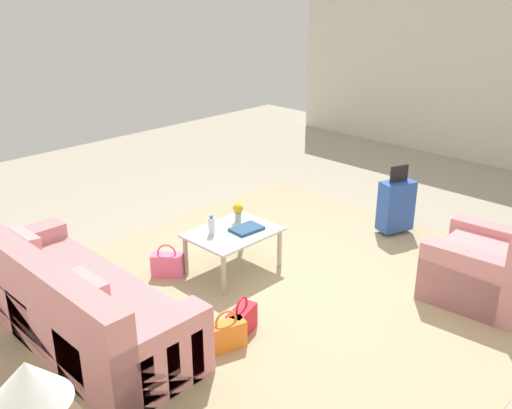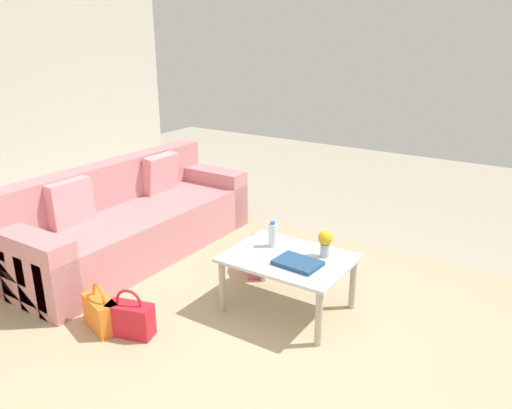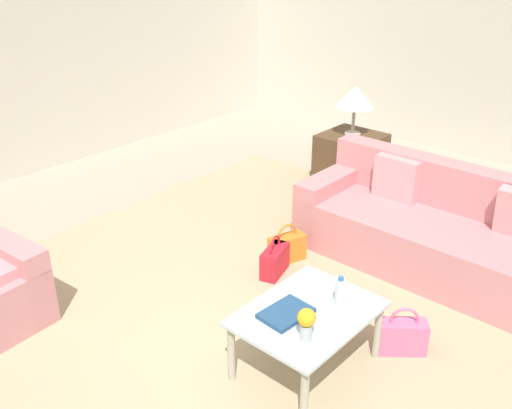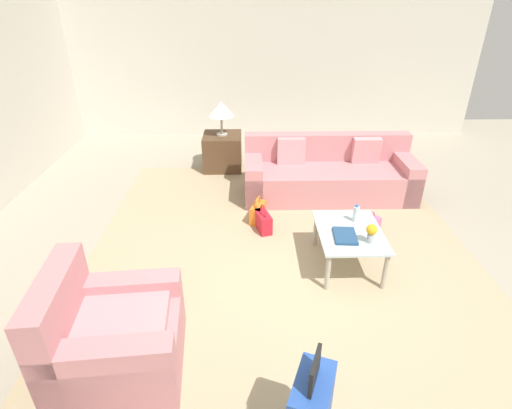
{
  "view_description": "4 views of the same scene",
  "coord_description": "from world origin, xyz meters",
  "px_view_note": "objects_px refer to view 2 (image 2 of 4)",
  "views": [
    {
      "loc": [
        4.04,
        3.39,
        2.86
      ],
      "look_at": [
        0.71,
        0.14,
        1.01
      ],
      "focal_mm": 40.0,
      "sensor_mm": 36.0,
      "label": 1
    },
    {
      "loc": [
        -1.22,
        2.42,
        2.02
      ],
      "look_at": [
        0.65,
        -0.45,
        0.82
      ],
      "focal_mm": 35.0,
      "sensor_mm": 36.0,
      "label": 2
    },
    {
      "loc": [
        -2.02,
        -2.22,
        2.58
      ],
      "look_at": [
        0.44,
        -0.03,
        1.03
      ],
      "focal_mm": 40.0,
      "sensor_mm": 36.0,
      "label": 3
    },
    {
      "loc": [
        -3.17,
        0.57,
        2.68
      ],
      "look_at": [
        0.69,
        0.49,
        0.61
      ],
      "focal_mm": 28.0,
      "sensor_mm": 36.0,
      "label": 4
    }
  ],
  "objects_px": {
    "coffee_table_book": "(298,263)",
    "handbag_orange": "(101,313)",
    "handbag_red": "(130,319)",
    "handbag_pink": "(254,258)",
    "coffee_table": "(288,264)",
    "couch": "(129,223)",
    "flower_vase": "(325,241)",
    "water_bottle": "(273,235)"
  },
  "relations": [
    {
      "from": "coffee_table_book",
      "to": "handbag_pink",
      "type": "bearing_deg",
      "value": -30.59
    },
    {
      "from": "couch",
      "to": "flower_vase",
      "type": "distance_m",
      "value": 2.03
    },
    {
      "from": "handbag_pink",
      "to": "coffee_table",
      "type": "bearing_deg",
      "value": 145.13
    },
    {
      "from": "coffee_table",
      "to": "coffee_table_book",
      "type": "bearing_deg",
      "value": 146.31
    },
    {
      "from": "couch",
      "to": "handbag_orange",
      "type": "xyz_separation_m",
      "value": [
        -0.81,
        1.05,
        -0.17
      ]
    },
    {
      "from": "water_bottle",
      "to": "handbag_red",
      "type": "xyz_separation_m",
      "value": [
        0.55,
        0.99,
        -0.41
      ]
    },
    {
      "from": "couch",
      "to": "flower_vase",
      "type": "bearing_deg",
      "value": -178.58
    },
    {
      "from": "coffee_table",
      "to": "flower_vase",
      "type": "relative_size",
      "value": 4.39
    },
    {
      "from": "coffee_table_book",
      "to": "handbag_red",
      "type": "height_order",
      "value": "coffee_table_book"
    },
    {
      "from": "coffee_table_book",
      "to": "flower_vase",
      "type": "relative_size",
      "value": 1.55
    },
    {
      "from": "coffee_table",
      "to": "flower_vase",
      "type": "bearing_deg",
      "value": -145.71
    },
    {
      "from": "coffee_table",
      "to": "water_bottle",
      "type": "bearing_deg",
      "value": -26.57
    },
    {
      "from": "coffee_table_book",
      "to": "handbag_orange",
      "type": "height_order",
      "value": "coffee_table_book"
    },
    {
      "from": "couch",
      "to": "handbag_pink",
      "type": "bearing_deg",
      "value": -166.65
    },
    {
      "from": "handbag_red",
      "to": "handbag_pink",
      "type": "height_order",
      "value": "same"
    },
    {
      "from": "water_bottle",
      "to": "coffee_table_book",
      "type": "bearing_deg",
      "value": 150.64
    },
    {
      "from": "couch",
      "to": "coffee_table",
      "type": "height_order",
      "value": "couch"
    },
    {
      "from": "water_bottle",
      "to": "handbag_orange",
      "type": "height_order",
      "value": "water_bottle"
    },
    {
      "from": "handbag_pink",
      "to": "handbag_orange",
      "type": "height_order",
      "value": "same"
    },
    {
      "from": "water_bottle",
      "to": "handbag_orange",
      "type": "xyz_separation_m",
      "value": [
        0.78,
        1.05,
        -0.41
      ]
    },
    {
      "from": "flower_vase",
      "to": "handbag_red",
      "type": "distance_m",
      "value": 1.49
    },
    {
      "from": "handbag_pink",
      "to": "water_bottle",
      "type": "bearing_deg",
      "value": 141.15
    },
    {
      "from": "coffee_table_book",
      "to": "flower_vase",
      "type": "bearing_deg",
      "value": -109.42
    },
    {
      "from": "handbag_red",
      "to": "handbag_orange",
      "type": "distance_m",
      "value": 0.24
    },
    {
      "from": "coffee_table_book",
      "to": "handbag_orange",
      "type": "xyz_separation_m",
      "value": [
        1.1,
        0.87,
        -0.33
      ]
    },
    {
      "from": "coffee_table_book",
      "to": "handbag_orange",
      "type": "relative_size",
      "value": 0.89
    },
    {
      "from": "coffee_table",
      "to": "water_bottle",
      "type": "distance_m",
      "value": 0.27
    },
    {
      "from": "coffee_table_book",
      "to": "handbag_orange",
      "type": "bearing_deg",
      "value": 42.38
    },
    {
      "from": "handbag_orange",
      "to": "coffee_table",
      "type": "bearing_deg",
      "value": -135.93
    },
    {
      "from": "couch",
      "to": "handbag_pink",
      "type": "relative_size",
      "value": 6.8
    },
    {
      "from": "handbag_red",
      "to": "handbag_pink",
      "type": "bearing_deg",
      "value": -98.16
    },
    {
      "from": "water_bottle",
      "to": "flower_vase",
      "type": "xyz_separation_m",
      "value": [
        -0.42,
        -0.05,
        0.03
      ]
    },
    {
      "from": "couch",
      "to": "coffee_table_book",
      "type": "xyz_separation_m",
      "value": [
        -1.91,
        0.18,
        0.16
      ]
    },
    {
      "from": "couch",
      "to": "handbag_orange",
      "type": "bearing_deg",
      "value": 127.7
    },
    {
      "from": "couch",
      "to": "coffee_table",
      "type": "bearing_deg",
      "value": 176.81
    },
    {
      "from": "coffee_table_book",
      "to": "flower_vase",
      "type": "distance_m",
      "value": 0.27
    },
    {
      "from": "coffee_table",
      "to": "flower_vase",
      "type": "distance_m",
      "value": 0.32
    },
    {
      "from": "coffee_table_book",
      "to": "handbag_pink",
      "type": "xyz_separation_m",
      "value": [
        0.68,
        -0.47,
        -0.33
      ]
    },
    {
      "from": "flower_vase",
      "to": "handbag_pink",
      "type": "bearing_deg",
      "value": -17.18
    },
    {
      "from": "flower_vase",
      "to": "handbag_orange",
      "type": "distance_m",
      "value": 1.69
    },
    {
      "from": "coffee_table",
      "to": "handbag_pink",
      "type": "relative_size",
      "value": 2.51
    },
    {
      "from": "handbag_orange",
      "to": "handbag_pink",
      "type": "bearing_deg",
      "value": -107.33
    }
  ]
}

